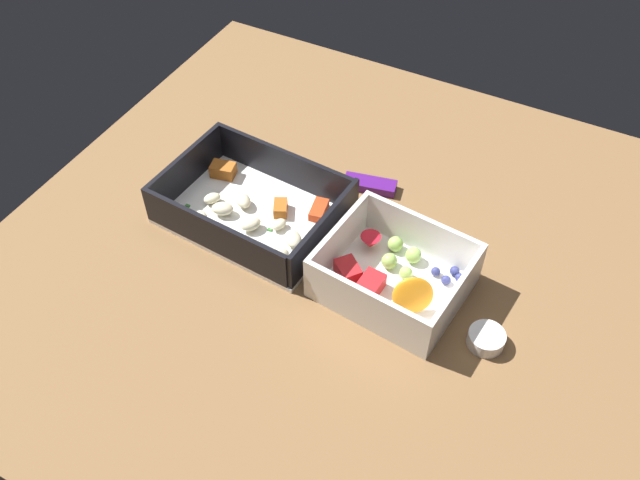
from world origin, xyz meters
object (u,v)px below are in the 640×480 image
object	(u,v)px
fruit_bowl	(393,275)
pasta_container	(254,208)
candy_bar	(370,185)
paper_cup_liner	(486,339)

from	to	relation	value
fruit_bowl	pasta_container	bearing A→B (deg)	174.13
pasta_container	candy_bar	distance (cm)	16.14
paper_cup_liner	pasta_container	bearing A→B (deg)	171.81
candy_bar	paper_cup_liner	bearing A→B (deg)	-37.52
fruit_bowl	candy_bar	size ratio (longest dim) A/B	2.47
fruit_bowl	paper_cup_liner	world-z (taller)	fruit_bowl
paper_cup_liner	fruit_bowl	bearing A→B (deg)	168.06
pasta_container	fruit_bowl	bearing A→B (deg)	-1.64
fruit_bowl	candy_bar	distance (cm)	16.94
pasta_container	candy_bar	bearing A→B (deg)	52.24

